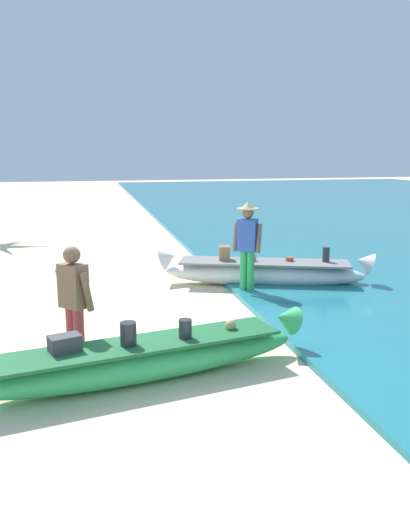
% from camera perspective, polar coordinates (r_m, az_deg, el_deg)
% --- Properties ---
extents(ground_plane, '(80.00, 80.00, 0.00)m').
position_cam_1_polar(ground_plane, '(8.27, -8.39, -8.75)').
color(ground_plane, beige).
extents(boat_green_foreground, '(4.52, 1.52, 0.77)m').
position_cam_1_polar(boat_green_foreground, '(6.84, -6.68, -10.65)').
color(boat_green_foreground, '#38B760').
rests_on(boat_green_foreground, ground).
extents(boat_white_midground, '(4.32, 2.09, 0.82)m').
position_cam_1_polar(boat_white_midground, '(11.32, 6.14, -1.67)').
color(boat_white_midground, white).
rests_on(boat_white_midground, ground).
extents(person_vendor_hatted, '(0.57, 0.48, 1.81)m').
position_cam_1_polar(person_vendor_hatted, '(10.46, 4.45, 1.51)').
color(person_vendor_hatted, green).
rests_on(person_vendor_hatted, ground).
extents(person_tourist_customer, '(0.51, 0.54, 1.60)m').
position_cam_1_polar(person_tourist_customer, '(7.22, -13.53, -4.45)').
color(person_tourist_customer, '#B2383D').
rests_on(person_tourist_customer, ground).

